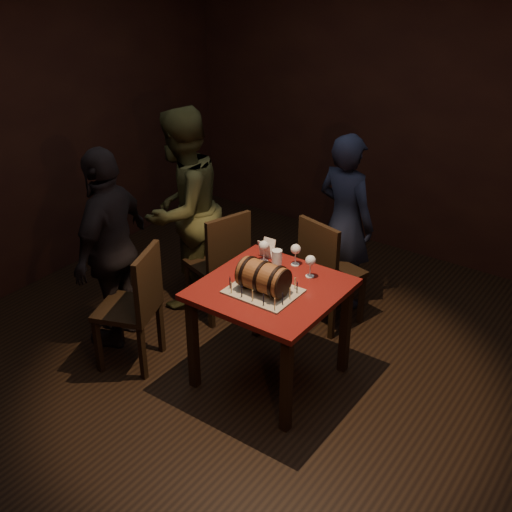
# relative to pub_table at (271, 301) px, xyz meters

# --- Properties ---
(room_shell) EXTENTS (5.04, 5.04, 2.80)m
(room_shell) POSITION_rel_pub_table_xyz_m (-0.02, -0.06, 0.76)
(room_shell) COLOR black
(room_shell) RESTS_ON ground
(pub_table) EXTENTS (0.90, 0.90, 0.75)m
(pub_table) POSITION_rel_pub_table_xyz_m (0.00, 0.00, 0.00)
(pub_table) COLOR #510E0D
(pub_table) RESTS_ON ground
(cake_board) EXTENTS (0.45, 0.35, 0.01)m
(cake_board) POSITION_rel_pub_table_xyz_m (-0.00, -0.09, 0.12)
(cake_board) COLOR gray
(cake_board) RESTS_ON pub_table
(barrel_cake) EXTENTS (0.37, 0.22, 0.22)m
(barrel_cake) POSITION_rel_pub_table_xyz_m (-0.00, -0.09, 0.22)
(barrel_cake) COLOR brown
(barrel_cake) RESTS_ON cake_board
(birthday_candles) EXTENTS (0.40, 0.30, 0.09)m
(birthday_candles) POSITION_rel_pub_table_xyz_m (-0.00, -0.09, 0.16)
(birthday_candles) COLOR #FFEC98
(birthday_candles) RESTS_ON cake_board
(wine_glass_left) EXTENTS (0.07, 0.07, 0.16)m
(wine_glass_left) POSITION_rel_pub_table_xyz_m (-0.25, 0.27, 0.23)
(wine_glass_left) COLOR silver
(wine_glass_left) RESTS_ON pub_table
(wine_glass_mid) EXTENTS (0.07, 0.07, 0.16)m
(wine_glass_mid) POSITION_rel_pub_table_xyz_m (-0.03, 0.35, 0.23)
(wine_glass_mid) COLOR silver
(wine_glass_mid) RESTS_ON pub_table
(wine_glass_right) EXTENTS (0.07, 0.07, 0.16)m
(wine_glass_right) POSITION_rel_pub_table_xyz_m (0.14, 0.27, 0.23)
(wine_glass_right) COLOR silver
(wine_glass_right) RESTS_ON pub_table
(pint_of_ale) EXTENTS (0.07, 0.07, 0.15)m
(pint_of_ale) POSITION_rel_pub_table_xyz_m (-0.10, 0.22, 0.18)
(pint_of_ale) COLOR silver
(pint_of_ale) RESTS_ON pub_table
(menu_card) EXTENTS (0.10, 0.05, 0.13)m
(menu_card) POSITION_rel_pub_table_xyz_m (-0.27, 0.34, 0.17)
(menu_card) COLOR white
(menu_card) RESTS_ON pub_table
(chair_back) EXTENTS (0.48, 0.48, 0.93)m
(chair_back) POSITION_rel_pub_table_xyz_m (-0.03, 0.81, -0.12)
(chair_back) COLOR black
(chair_back) RESTS_ON ground
(chair_left_rear) EXTENTS (0.50, 0.50, 0.93)m
(chair_left_rear) POSITION_rel_pub_table_xyz_m (-0.78, 0.44, -0.12)
(chair_left_rear) COLOR black
(chair_left_rear) RESTS_ON ground
(chair_left_front) EXTENTS (0.52, 0.52, 0.93)m
(chair_left_front) POSITION_rel_pub_table_xyz_m (-0.87, -0.41, -0.12)
(chair_left_front) COLOR black
(chair_left_front) RESTS_ON ground
(person_back) EXTENTS (0.60, 0.46, 1.48)m
(person_back) POSITION_rel_pub_table_xyz_m (-0.11, 1.22, 0.10)
(person_back) COLOR #181C30
(person_back) RESTS_ON ground
(person_left_rear) EXTENTS (0.70, 0.86, 1.67)m
(person_left_rear) POSITION_rel_pub_table_xyz_m (-1.20, 0.48, 0.19)
(person_left_rear) COLOR #424221
(person_left_rear) RESTS_ON ground
(person_left_front) EXTENTS (0.63, 0.98, 1.55)m
(person_left_front) POSITION_rel_pub_table_xyz_m (-1.25, -0.26, 0.13)
(person_left_front) COLOR black
(person_left_front) RESTS_ON ground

